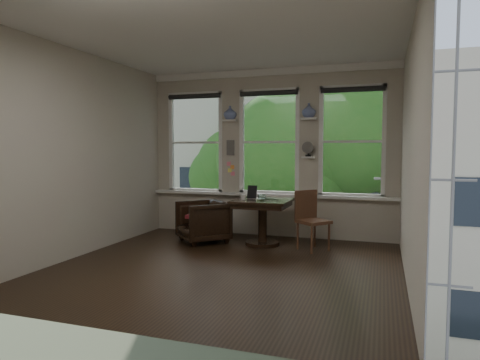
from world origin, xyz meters
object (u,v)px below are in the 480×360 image
(armchair_left, at_px, (203,222))
(side_chair_right, at_px, (313,221))
(mug, at_px, (243,197))
(laptop, at_px, (269,199))
(table, at_px, (263,222))

(armchair_left, distance_m, side_chair_right, 1.87)
(side_chair_right, bearing_deg, mug, 133.40)
(side_chair_right, height_order, laptop, side_chair_right)
(table, relative_size, side_chair_right, 0.98)
(laptop, bearing_deg, armchair_left, -169.66)
(table, distance_m, mug, 0.52)
(armchair_left, bearing_deg, laptop, 51.67)
(table, bearing_deg, mug, -153.83)
(table, relative_size, laptop, 2.86)
(table, xyz_separation_m, laptop, (0.09, 0.03, 0.39))
(armchair_left, relative_size, side_chair_right, 0.84)
(side_chair_right, distance_m, laptop, 0.83)
(armchair_left, xyz_separation_m, mug, (0.73, -0.04, 0.44))
(table, xyz_separation_m, mug, (-0.28, -0.14, 0.42))
(table, relative_size, mug, 9.49)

